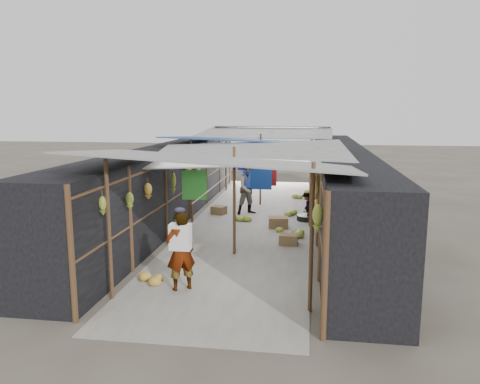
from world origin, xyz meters
The scene contains 14 objects.
ground centered at (0.00, 0.00, 0.00)m, with size 80.00×80.00×0.00m, color #6B6356.
aisle_slab centered at (0.00, 6.50, 0.01)m, with size 3.60×16.00×0.02m, color #9E998E.
stall_left centered at (-2.70, 6.50, 1.15)m, with size 1.40×15.00×2.30m, color black.
stall_right centered at (2.70, 6.50, 1.15)m, with size 1.40×15.00×2.30m, color black.
crate_near centered at (0.88, 5.69, 0.17)m, with size 0.55×0.44×0.33m, color olive.
crate_mid centered at (1.26, 3.98, 0.14)m, with size 0.47×0.38×0.28m, color olive.
crate_back centered at (-1.20, 7.22, 0.14)m, with size 0.45×0.37×0.29m, color olive.
black_basin centered at (1.70, 6.74, 0.09)m, with size 0.62×0.62×0.19m, color black.
vendor_elderly centered at (-0.66, 0.61, 0.78)m, with size 0.57×0.38×1.57m, color silver.
shopper_blue centered at (-0.21, 7.43, 0.88)m, with size 0.85×0.66×1.75m, color #1E449A.
vendor_seated centered at (1.70, 6.69, 0.47)m, with size 0.60×0.35×0.93m, color #4A4440.
market_canopy centered at (0.03, 6.84, 2.40)m, with size 5.62×15.20×2.77m.
hanging_bananas centered at (0.20, 6.84, 1.64)m, with size 3.95×14.29×0.84m.
floor_bananas centered at (0.19, 5.34, 0.15)m, with size 3.60×9.98×0.35m.
Camera 1 is at (1.72, -7.71, 3.45)m, focal length 35.00 mm.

